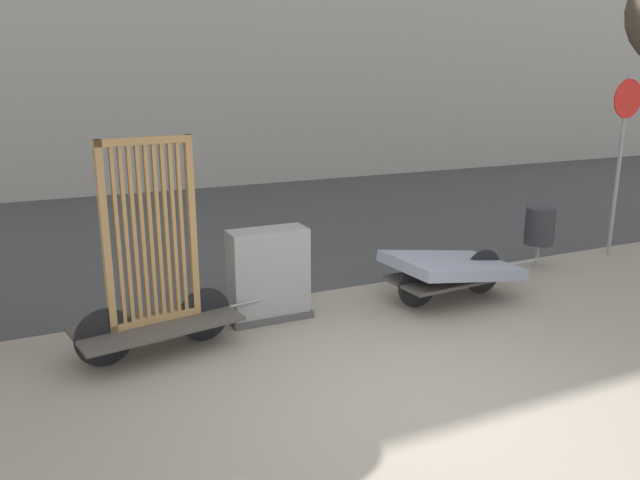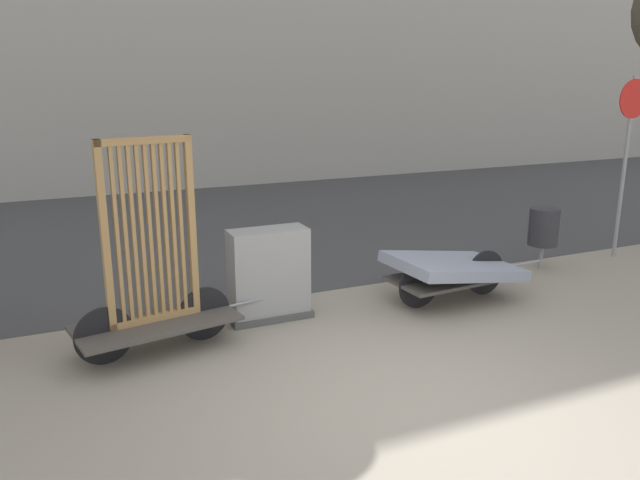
# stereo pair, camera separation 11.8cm
# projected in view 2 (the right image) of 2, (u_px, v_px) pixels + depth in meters

# --- Properties ---
(ground_plane) EXTENTS (60.00, 60.00, 0.00)m
(ground_plane) POSITION_uv_depth(u_px,v_px,m) (419.00, 408.00, 5.37)
(ground_plane) COLOR gray
(road_strip) EXTENTS (56.00, 8.46, 0.01)m
(road_strip) POSITION_uv_depth(u_px,v_px,m) (208.00, 227.00, 11.82)
(road_strip) COLOR #424244
(road_strip) RESTS_ON ground_plane
(bike_cart_with_bedframe) EXTENTS (2.36, 1.07, 2.21)m
(bike_cart_with_bedframe) POSITION_uv_depth(u_px,v_px,m) (154.00, 285.00, 6.31)
(bike_cart_with_bedframe) COLOR #4C4742
(bike_cart_with_bedframe) RESTS_ON ground_plane
(bike_cart_with_mattress) EXTENTS (2.35, 1.16, 0.64)m
(bike_cart_with_mattress) POSITION_uv_depth(u_px,v_px,m) (454.00, 269.00, 7.84)
(bike_cart_with_mattress) COLOR #4C4742
(bike_cart_with_mattress) RESTS_ON ground_plane
(utility_cabinet) EXTENTS (0.97, 0.44, 1.08)m
(utility_cabinet) POSITION_uv_depth(u_px,v_px,m) (269.00, 278.00, 7.25)
(utility_cabinet) COLOR #4C4C4C
(utility_cabinet) RESTS_ON ground_plane
(trash_bin) EXTENTS (0.43, 0.43, 0.90)m
(trash_bin) POSITION_uv_depth(u_px,v_px,m) (544.00, 227.00, 9.15)
(trash_bin) COLOR gray
(trash_bin) RESTS_ON ground_plane
(sign_post) EXTENTS (0.58, 0.06, 2.78)m
(sign_post) POSITION_uv_depth(u_px,v_px,m) (628.00, 141.00, 9.43)
(sign_post) COLOR gray
(sign_post) RESTS_ON ground_plane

